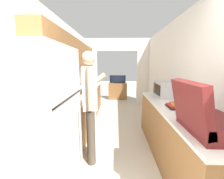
{
  "coord_description": "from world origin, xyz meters",
  "views": [
    {
      "loc": [
        -0.03,
        -0.7,
        1.55
      ],
      "look_at": [
        -0.12,
        2.28,
        1.0
      ],
      "focal_mm": 22.0,
      "sensor_mm": 36.0,
      "label": 1
    }
  ],
  "objects_px": {
    "tv_cabinet": "(118,91)",
    "television": "(118,79)",
    "microwave": "(166,89)",
    "range_oven": "(81,108)",
    "refrigerator": "(36,133)",
    "person": "(90,105)",
    "book_stack": "(176,106)",
    "suitcase": "(205,118)"
  },
  "relations": [
    {
      "from": "range_oven",
      "to": "book_stack",
      "type": "height_order",
      "value": "range_oven"
    },
    {
      "from": "refrigerator",
      "to": "range_oven",
      "type": "xyz_separation_m",
      "value": [
        -0.06,
        2.04,
        -0.41
      ]
    },
    {
      "from": "television",
      "to": "book_stack",
      "type": "bearing_deg",
      "value": -77.88
    },
    {
      "from": "refrigerator",
      "to": "range_oven",
      "type": "relative_size",
      "value": 1.67
    },
    {
      "from": "range_oven",
      "to": "refrigerator",
      "type": "bearing_deg",
      "value": -88.34
    },
    {
      "from": "refrigerator",
      "to": "person",
      "type": "height_order",
      "value": "person"
    },
    {
      "from": "book_stack",
      "to": "tv_cabinet",
      "type": "distance_m",
      "value": 4.16
    },
    {
      "from": "microwave",
      "to": "tv_cabinet",
      "type": "distance_m",
      "value": 3.49
    },
    {
      "from": "microwave",
      "to": "book_stack",
      "type": "bearing_deg",
      "value": -97.87
    },
    {
      "from": "range_oven",
      "to": "suitcase",
      "type": "bearing_deg",
      "value": -49.35
    },
    {
      "from": "book_stack",
      "to": "tv_cabinet",
      "type": "relative_size",
      "value": 0.34
    },
    {
      "from": "microwave",
      "to": "tv_cabinet",
      "type": "height_order",
      "value": "microwave"
    },
    {
      "from": "person",
      "to": "book_stack",
      "type": "xyz_separation_m",
      "value": [
        1.33,
        0.04,
        -0.02
      ]
    },
    {
      "from": "refrigerator",
      "to": "book_stack",
      "type": "relative_size",
      "value": 6.19
    },
    {
      "from": "tv_cabinet",
      "to": "television",
      "type": "bearing_deg",
      "value": -90.0
    },
    {
      "from": "person",
      "to": "television",
      "type": "bearing_deg",
      "value": -18.89
    },
    {
      "from": "book_stack",
      "to": "tv_cabinet",
      "type": "xyz_separation_m",
      "value": [
        -0.86,
        4.04,
        -0.56
      ]
    },
    {
      "from": "microwave",
      "to": "tv_cabinet",
      "type": "relative_size",
      "value": 0.66
    },
    {
      "from": "refrigerator",
      "to": "microwave",
      "type": "bearing_deg",
      "value": 39.98
    },
    {
      "from": "book_stack",
      "to": "suitcase",
      "type": "bearing_deg",
      "value": -94.97
    },
    {
      "from": "microwave",
      "to": "suitcase",
      "type": "bearing_deg",
      "value": -96.41
    },
    {
      "from": "refrigerator",
      "to": "book_stack",
      "type": "distance_m",
      "value": 1.92
    },
    {
      "from": "microwave",
      "to": "television",
      "type": "bearing_deg",
      "value": 106.55
    },
    {
      "from": "refrigerator",
      "to": "television",
      "type": "xyz_separation_m",
      "value": [
        0.89,
        4.79,
        0.03
      ]
    },
    {
      "from": "suitcase",
      "to": "television",
      "type": "bearing_deg",
      "value": 99.41
    },
    {
      "from": "refrigerator",
      "to": "television",
      "type": "bearing_deg",
      "value": 79.52
    },
    {
      "from": "refrigerator",
      "to": "tv_cabinet",
      "type": "distance_m",
      "value": 4.94
    },
    {
      "from": "television",
      "to": "refrigerator",
      "type": "bearing_deg",
      "value": -100.48
    },
    {
      "from": "microwave",
      "to": "television",
      "type": "xyz_separation_m",
      "value": [
        -0.96,
        3.24,
        -0.15
      ]
    },
    {
      "from": "person",
      "to": "tv_cabinet",
      "type": "xyz_separation_m",
      "value": [
        0.47,
        4.08,
        -0.58
      ]
    },
    {
      "from": "range_oven",
      "to": "television",
      "type": "xyz_separation_m",
      "value": [
        0.94,
        2.75,
        0.44
      ]
    },
    {
      "from": "microwave",
      "to": "range_oven",
      "type": "bearing_deg",
      "value": 165.6
    },
    {
      "from": "refrigerator",
      "to": "television",
      "type": "height_order",
      "value": "refrigerator"
    },
    {
      "from": "refrigerator",
      "to": "range_oven",
      "type": "height_order",
      "value": "refrigerator"
    },
    {
      "from": "tv_cabinet",
      "to": "book_stack",
      "type": "bearing_deg",
      "value": -78.0
    },
    {
      "from": "microwave",
      "to": "person",
      "type": "bearing_deg",
      "value": -150.85
    },
    {
      "from": "suitcase",
      "to": "microwave",
      "type": "relative_size",
      "value": 1.1
    },
    {
      "from": "person",
      "to": "refrigerator",
      "type": "bearing_deg",
      "value": 138.81
    },
    {
      "from": "suitcase",
      "to": "television",
      "type": "distance_m",
      "value": 4.84
    },
    {
      "from": "person",
      "to": "book_stack",
      "type": "bearing_deg",
      "value": -100.35
    },
    {
      "from": "range_oven",
      "to": "book_stack",
      "type": "distance_m",
      "value": 2.24
    },
    {
      "from": "tv_cabinet",
      "to": "television",
      "type": "relative_size",
      "value": 1.18
    }
  ]
}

